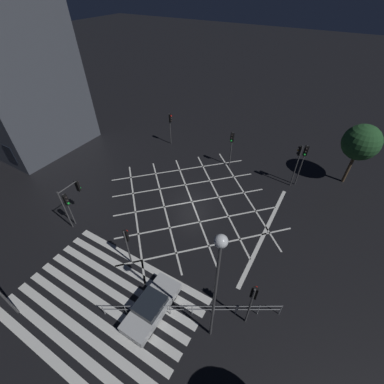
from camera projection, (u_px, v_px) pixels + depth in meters
ground_plane at (192, 202)px, 23.43m from camera, size 200.00×200.00×0.00m
road_markings at (142, 267)px, 18.30m from camera, size 17.31×23.59×0.01m
traffic_light_ne_main at (298, 158)px, 23.21m from camera, size 0.39×0.36×4.43m
traffic_light_median_south at (127, 240)px, 17.13m from camera, size 0.36×0.39×3.32m
traffic_light_nw_main at (170, 123)px, 29.53m from camera, size 0.39×0.36×3.79m
traffic_light_ne_cross at (303, 158)px, 23.27m from camera, size 0.36×0.39×4.37m
traffic_light_sw_cross at (72, 195)px, 19.97m from camera, size 0.36×1.92×3.81m
traffic_light_median_north at (231, 143)px, 25.93m from camera, size 0.36×0.39×3.92m
traffic_light_se_cross at (253, 298)px, 13.80m from camera, size 0.36×0.39×3.71m
traffic_light_sw_main at (68, 204)px, 19.89m from camera, size 0.39×0.36×3.23m
street_lamp_east at (217, 274)px, 10.81m from camera, size 0.54×0.54×8.81m
street_tree_near at (361, 143)px, 22.84m from camera, size 3.23×3.23×6.04m
waiting_car at (152, 306)px, 15.56m from camera, size 1.70×4.13×1.23m
pedestrian_railing at (192, 309)px, 15.35m from camera, size 9.27×5.44×1.05m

